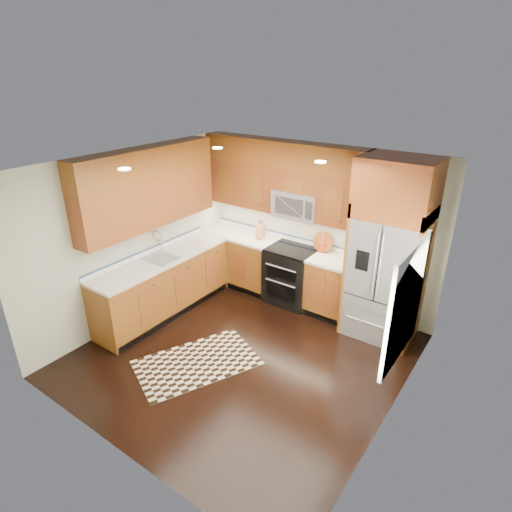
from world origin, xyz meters
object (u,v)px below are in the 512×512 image
Objects in this scene: rug at (197,363)px; utensil_crock at (322,245)px; knife_block at (261,231)px; refrigerator at (389,252)px; range at (291,275)px.

rug is 2.62m from utensil_crock.
knife_block is 1.14m from utensil_crock.
refrigerator is 8.16× the size of knife_block.
refrigerator is at bearing 76.07° from rug.
refrigerator is (1.55, -0.04, 0.83)m from range.
utensil_crock reaches higher than knife_block.
knife_block is 0.97× the size of utensil_crock.
rug is (-1.70, -2.12, -1.30)m from refrigerator.
rug is at bearing -128.72° from refrigerator.
refrigerator reaches higher than knife_block.
knife_block reaches higher than rug.
range is 2.88× the size of utensil_crock.
refrigerator is at bearing -1.40° from range.
range is 0.36× the size of refrigerator.
knife_block is at bearing 170.70° from range.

